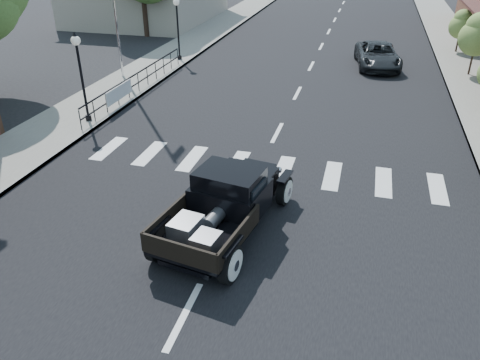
# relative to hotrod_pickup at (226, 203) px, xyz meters

# --- Properties ---
(ground) EXTENTS (120.00, 120.00, 0.00)m
(ground) POSITION_rel_hotrod_pickup_xyz_m (0.03, -0.19, -0.87)
(ground) COLOR black
(ground) RESTS_ON ground
(road) EXTENTS (14.00, 80.00, 0.02)m
(road) POSITION_rel_hotrod_pickup_xyz_m (0.03, 14.81, -0.86)
(road) COLOR black
(road) RESTS_ON ground
(road_markings) EXTENTS (12.00, 60.00, 0.06)m
(road_markings) POSITION_rel_hotrod_pickup_xyz_m (0.03, 9.81, -0.87)
(road_markings) COLOR silver
(road_markings) RESTS_ON ground
(sidewalk_left) EXTENTS (3.00, 80.00, 0.15)m
(sidewalk_left) POSITION_rel_hotrod_pickup_xyz_m (-8.47, 14.81, -0.79)
(sidewalk_left) COLOR gray
(sidewalk_left) RESTS_ON ground
(sidewalk_right) EXTENTS (3.00, 80.00, 0.15)m
(sidewalk_right) POSITION_rel_hotrod_pickup_xyz_m (8.53, 14.81, -0.79)
(sidewalk_right) COLOR gray
(sidewalk_right) RESTS_ON ground
(railing) EXTENTS (0.08, 10.00, 1.00)m
(railing) POSITION_rel_hotrod_pickup_xyz_m (-7.27, 9.81, -0.22)
(railing) COLOR black
(railing) RESTS_ON sidewalk_left
(banner) EXTENTS (0.04, 2.20, 0.60)m
(banner) POSITION_rel_hotrod_pickup_xyz_m (-7.19, 7.81, -0.42)
(banner) COLOR silver
(banner) RESTS_ON sidewalk_left
(lamp_post_b) EXTENTS (0.36, 0.36, 3.47)m
(lamp_post_b) POSITION_rel_hotrod_pickup_xyz_m (-7.57, 5.81, 1.02)
(lamp_post_b) COLOR black
(lamp_post_b) RESTS_ON sidewalk_left
(lamp_post_c) EXTENTS (0.36, 0.36, 3.47)m
(lamp_post_c) POSITION_rel_hotrod_pickup_xyz_m (-7.57, 15.81, 1.02)
(lamp_post_c) COLOR black
(lamp_post_c) RESTS_ON sidewalk_left
(small_tree_d) EXTENTS (1.81, 1.81, 3.02)m
(small_tree_d) POSITION_rel_hotrod_pickup_xyz_m (8.33, 16.90, 0.79)
(small_tree_d) COLOR olive
(small_tree_d) RESTS_ON sidewalk_right
(small_tree_e) EXTENTS (1.45, 1.45, 2.41)m
(small_tree_e) POSITION_rel_hotrod_pickup_xyz_m (8.33, 22.06, 0.49)
(small_tree_e) COLOR olive
(small_tree_e) RESTS_ON sidewalk_right
(hotrod_pickup) EXTENTS (3.13, 5.32, 1.73)m
(hotrod_pickup) POSITION_rel_hotrod_pickup_xyz_m (0.00, 0.00, 0.00)
(hotrod_pickup) COLOR black
(hotrod_pickup) RESTS_ON ground
(second_car) EXTENTS (2.82, 4.98, 1.31)m
(second_car) POSITION_rel_hotrod_pickup_xyz_m (3.61, 17.61, -0.21)
(second_car) COLOR black
(second_car) RESTS_ON ground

